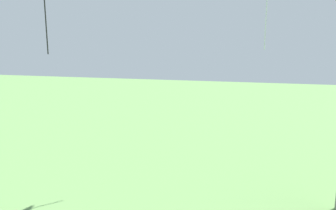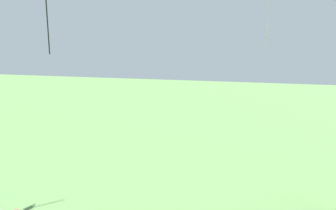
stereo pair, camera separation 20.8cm
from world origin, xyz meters
TOP-DOWN VIEW (x-y plane):

SIDE VIEW (x-z plane):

